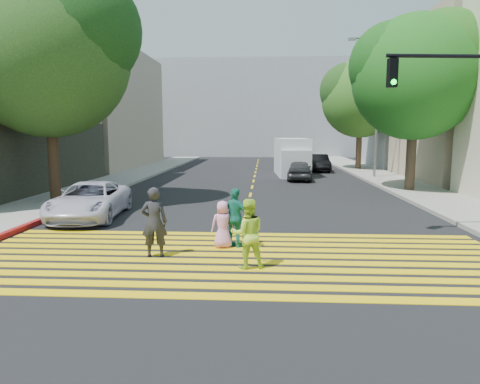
# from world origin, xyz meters

# --- Properties ---
(ground) EXTENTS (120.00, 120.00, 0.00)m
(ground) POSITION_xyz_m (0.00, 0.00, 0.00)
(ground) COLOR black
(sidewalk_left) EXTENTS (3.00, 40.00, 0.15)m
(sidewalk_left) POSITION_xyz_m (-8.50, 22.00, 0.07)
(sidewalk_left) COLOR gray
(sidewalk_left) RESTS_ON ground
(sidewalk_right) EXTENTS (3.00, 60.00, 0.15)m
(sidewalk_right) POSITION_xyz_m (8.50, 15.00, 0.07)
(sidewalk_right) COLOR gray
(sidewalk_right) RESTS_ON ground
(curb_red) EXTENTS (0.20, 8.00, 0.16)m
(curb_red) POSITION_xyz_m (-6.90, 6.00, 0.08)
(curb_red) COLOR maroon
(curb_red) RESTS_ON ground
(crosswalk) EXTENTS (13.40, 5.30, 0.01)m
(crosswalk) POSITION_xyz_m (0.00, 1.28, 0.01)
(crosswalk) COLOR yellow
(crosswalk) RESTS_ON ground
(lane_line) EXTENTS (0.12, 34.40, 0.01)m
(lane_line) POSITION_xyz_m (0.00, 22.50, 0.01)
(lane_line) COLOR yellow
(lane_line) RESTS_ON ground
(building_left_tan) EXTENTS (12.00, 16.00, 10.00)m
(building_left_tan) POSITION_xyz_m (-16.00, 28.00, 5.00)
(building_left_tan) COLOR tan
(building_left_tan) RESTS_ON ground
(building_right_grey) EXTENTS (10.00, 10.00, 10.00)m
(building_right_grey) POSITION_xyz_m (15.00, 30.00, 5.00)
(building_right_grey) COLOR gray
(building_right_grey) RESTS_ON ground
(backdrop_block) EXTENTS (30.00, 8.00, 12.00)m
(backdrop_block) POSITION_xyz_m (0.00, 48.00, 6.00)
(backdrop_block) COLOR gray
(backdrop_block) RESTS_ON ground
(tree_left) EXTENTS (8.47, 8.10, 9.72)m
(tree_left) POSITION_xyz_m (-8.18, 8.87, 6.55)
(tree_left) COLOR #372218
(tree_left) RESTS_ON ground
(tree_right_near) EXTENTS (8.04, 7.74, 8.97)m
(tree_right_near) POSITION_xyz_m (8.20, 13.34, 6.07)
(tree_right_near) COLOR #3F2E20
(tree_right_near) RESTS_ON ground
(tree_right_far) EXTENTS (7.23, 6.73, 8.92)m
(tree_right_far) POSITION_xyz_m (8.33, 26.13, 6.02)
(tree_right_far) COLOR #4C3627
(tree_right_far) RESTS_ON ground
(pedestrian_man) EXTENTS (0.69, 0.51, 1.74)m
(pedestrian_man) POSITION_xyz_m (-2.02, 1.32, 0.87)
(pedestrian_man) COLOR #27262A
(pedestrian_man) RESTS_ON ground
(pedestrian_woman) EXTENTS (0.88, 0.75, 1.59)m
(pedestrian_woman) POSITION_xyz_m (0.31, 0.56, 0.80)
(pedestrian_woman) COLOR #BDE938
(pedestrian_woman) RESTS_ON ground
(pedestrian_child) EXTENTS (0.69, 0.51, 1.27)m
(pedestrian_child) POSITION_xyz_m (-0.42, 2.23, 0.64)
(pedestrian_child) COLOR #F395C9
(pedestrian_child) RESTS_ON ground
(pedestrian_extra) EXTENTS (1.01, 0.76, 1.60)m
(pedestrian_extra) POSITION_xyz_m (-0.08, 2.31, 0.80)
(pedestrian_extra) COLOR #1D7E69
(pedestrian_extra) RESTS_ON ground
(white_sedan) EXTENTS (2.54, 4.80, 1.29)m
(white_sedan) POSITION_xyz_m (-5.55, 5.93, 0.64)
(white_sedan) COLOR silver
(white_sedan) RESTS_ON ground
(dark_car_near) EXTENTS (1.78, 3.90, 1.30)m
(dark_car_near) POSITION_xyz_m (2.92, 18.71, 0.65)
(dark_car_near) COLOR #2A2B2D
(dark_car_near) RESTS_ON ground
(silver_car) EXTENTS (2.29, 4.59, 1.28)m
(silver_car) POSITION_xyz_m (3.72, 28.17, 0.64)
(silver_car) COLOR gray
(silver_car) RESTS_ON ground
(dark_car_parked) EXTENTS (1.49, 4.07, 1.33)m
(dark_car_parked) POSITION_xyz_m (4.94, 25.09, 0.67)
(dark_car_parked) COLOR black
(dark_car_parked) RESTS_ON ground
(white_van) EXTENTS (2.39, 5.66, 2.62)m
(white_van) POSITION_xyz_m (2.64, 21.79, 1.24)
(white_van) COLOR silver
(white_van) RESTS_ON ground
(traffic_signal) EXTENTS (3.74, 0.65, 5.49)m
(traffic_signal) POSITION_xyz_m (6.60, 3.65, 3.55)
(traffic_signal) COLOR black
(traffic_signal) RESTS_ON ground
(street_lamp) EXTENTS (2.08, 0.31, 9.20)m
(street_lamp) POSITION_xyz_m (7.75, 19.76, 5.28)
(street_lamp) COLOR gray
(street_lamp) RESTS_ON ground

